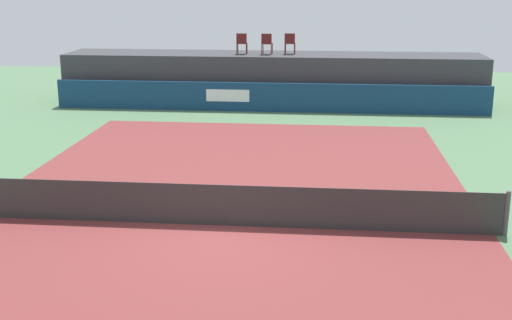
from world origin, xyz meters
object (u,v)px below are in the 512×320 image
(spectator_chair_left, at_px, (267,43))
(spectator_chair_center, at_px, (290,42))
(spectator_chair_far_left, at_px, (242,43))
(net_post_far, at_px, (507,214))

(spectator_chair_left, bearing_deg, spectator_chair_center, 13.46)
(spectator_chair_far_left, xyz_separation_m, net_post_far, (7.51, -15.01, -2.19))
(spectator_chair_far_left, distance_m, spectator_chair_left, 1.08)
(spectator_chair_far_left, bearing_deg, net_post_far, -63.42)
(spectator_chair_far_left, height_order, spectator_chair_center, same)
(spectator_chair_center, bearing_deg, net_post_far, -70.29)
(spectator_chair_center, relative_size, net_post_far, 0.89)
(spectator_chair_left, height_order, net_post_far, spectator_chair_left)
(spectator_chair_far_left, distance_m, spectator_chair_center, 2.07)
(spectator_chair_far_left, relative_size, net_post_far, 0.89)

